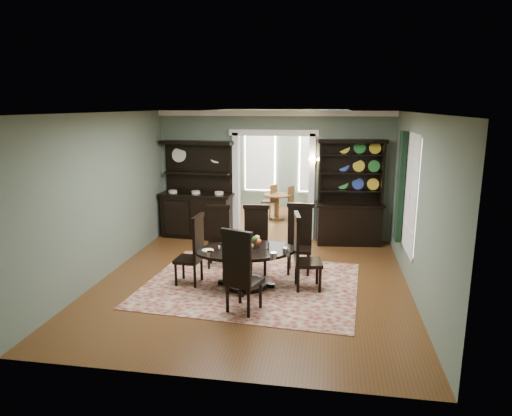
{
  "coord_description": "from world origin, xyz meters",
  "views": [
    {
      "loc": [
        1.31,
        -7.6,
        3.13
      ],
      "look_at": [
        -0.03,
        0.6,
        1.24
      ],
      "focal_mm": 32.0,
      "sensor_mm": 36.0,
      "label": 1
    }
  ],
  "objects_px": {
    "sideboard": "(197,204)",
    "parlor_table": "(277,203)",
    "welsh_dresser": "(349,207)",
    "dining_table": "(246,261)"
  },
  "relations": [
    {
      "from": "sideboard",
      "to": "parlor_table",
      "type": "distance_m",
      "value": 2.65
    },
    {
      "from": "sideboard",
      "to": "welsh_dresser",
      "type": "distance_m",
      "value": 3.59
    },
    {
      "from": "dining_table",
      "to": "sideboard",
      "type": "xyz_separation_m",
      "value": [
        -1.74,
        2.92,
        0.33
      ]
    },
    {
      "from": "welsh_dresser",
      "to": "parlor_table",
      "type": "distance_m",
      "value": 2.76
    },
    {
      "from": "dining_table",
      "to": "sideboard",
      "type": "height_order",
      "value": "sideboard"
    },
    {
      "from": "sideboard",
      "to": "welsh_dresser",
      "type": "relative_size",
      "value": 0.97
    },
    {
      "from": "welsh_dresser",
      "to": "dining_table",
      "type": "bearing_deg",
      "value": -128.16
    },
    {
      "from": "dining_table",
      "to": "welsh_dresser",
      "type": "xyz_separation_m",
      "value": [
        1.85,
        2.93,
        0.39
      ]
    },
    {
      "from": "dining_table",
      "to": "sideboard",
      "type": "distance_m",
      "value": 3.41
    },
    {
      "from": "welsh_dresser",
      "to": "sideboard",
      "type": "bearing_deg",
      "value": 174.3
    }
  ]
}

